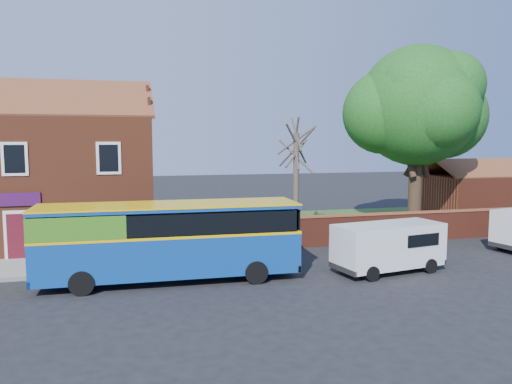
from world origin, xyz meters
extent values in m
plane|color=black|center=(0.00, 0.00, 0.00)|extent=(120.00, 120.00, 0.00)
cube|color=gray|center=(-7.00, 5.75, 0.06)|extent=(18.00, 3.50, 0.12)
cube|color=slate|center=(-7.00, 4.00, 0.07)|extent=(18.00, 0.15, 0.14)
cube|color=#426B28|center=(13.00, 13.00, 0.02)|extent=(26.00, 12.00, 0.04)
cube|color=brown|center=(-7.00, 11.50, 3.25)|extent=(12.00, 8.00, 6.50)
cube|color=brown|center=(-7.00, 9.50, 7.50)|extent=(12.30, 4.08, 2.16)
cube|color=brown|center=(-7.00, 13.50, 7.50)|extent=(12.30, 4.08, 2.16)
cube|color=black|center=(-7.00, 7.47, 4.60)|extent=(1.10, 0.06, 1.50)
cube|color=#4C0F19|center=(-7.00, 7.45, 1.10)|extent=(0.95, 0.04, 2.10)
cube|color=silver|center=(-7.00, 7.47, 1.15)|extent=(1.20, 0.06, 2.30)
cube|color=#390E3E|center=(-7.00, 7.44, 2.80)|extent=(2.00, 0.06, 0.60)
cube|color=maroon|center=(13.00, 7.00, 0.75)|extent=(22.00, 0.30, 1.50)
cube|color=brown|center=(13.00, 7.00, 1.55)|extent=(22.00, 0.38, 0.10)
cube|color=maroon|center=(22.00, 13.00, 1.50)|extent=(8.00, 5.00, 3.00)
cube|color=brown|center=(22.00, 11.75, 3.55)|extent=(8.20, 2.56, 1.24)
cube|color=brown|center=(22.00, 14.25, 3.55)|extent=(8.20, 2.56, 1.24)
cube|color=#0D3E97|center=(-0.66, 2.54, 1.13)|extent=(9.88, 2.67, 1.56)
cube|color=#E4B30C|center=(-0.66, 2.54, 1.91)|extent=(9.90, 2.69, 0.10)
cube|color=black|center=(-0.66, 2.54, 2.38)|extent=(9.49, 2.68, 0.78)
cube|color=#3D811C|center=(-3.91, 2.61, 2.38)|extent=(3.40, 2.57, 0.83)
cube|color=#0D3E97|center=(-0.66, 2.54, 2.90)|extent=(9.88, 2.67, 0.14)
cube|color=#E4B30C|center=(-0.66, 2.54, 2.98)|extent=(9.92, 2.71, 0.06)
cylinder|color=black|center=(-3.83, 1.46, 0.44)|extent=(0.89, 0.30, 0.88)
cylinder|color=black|center=(-3.78, 3.75, 0.44)|extent=(0.89, 0.30, 0.88)
cylinder|color=black|center=(2.46, 1.32, 0.44)|extent=(0.89, 0.30, 0.88)
cylinder|color=black|center=(2.51, 3.62, 0.44)|extent=(0.89, 0.30, 0.88)
cube|color=silver|center=(8.16, 1.61, 1.14)|extent=(4.82, 2.59, 1.74)
cube|color=black|center=(10.19, 1.97, 1.42)|extent=(0.35, 1.54, 0.69)
cube|color=black|center=(10.37, 2.00, 0.37)|extent=(0.41, 1.82, 0.22)
cylinder|color=black|center=(6.87, 0.52, 0.30)|extent=(0.63, 0.32, 0.60)
cylinder|color=black|center=(6.57, 2.20, 0.30)|extent=(0.63, 0.32, 0.60)
cylinder|color=black|center=(9.75, 1.02, 0.30)|extent=(0.63, 0.32, 0.60)
cylinder|color=black|center=(9.45, 2.71, 0.30)|extent=(0.63, 0.32, 0.60)
cylinder|color=black|center=(15.81, 4.09, 0.31)|extent=(0.64, 0.33, 0.61)
cylinder|color=black|center=(14.74, 10.21, 2.29)|extent=(0.80, 0.80, 4.57)
sphere|color=#2D7524|center=(14.74, 10.21, 7.46)|extent=(7.16, 7.16, 7.16)
sphere|color=#2D7524|center=(16.83, 10.61, 6.86)|extent=(5.17, 5.17, 5.17)
sphere|color=#2D7524|center=(12.85, 10.81, 7.06)|extent=(4.97, 4.97, 4.97)
cylinder|color=#4C4238|center=(7.16, 10.37, 2.92)|extent=(0.33, 0.33, 5.84)
cylinder|color=#4C4238|center=(7.16, 10.37, 5.00)|extent=(0.34, 2.85, 2.29)
cylinder|color=#4C4238|center=(7.16, 10.37, 4.80)|extent=(1.49, 2.10, 2.10)
cylinder|color=#4C4238|center=(7.16, 10.37, 5.21)|extent=(2.39, 1.10, 2.33)
camera|label=1|loc=(-2.16, -16.57, 5.45)|focal=35.00mm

